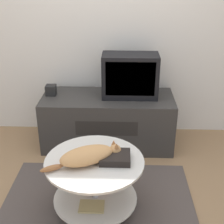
# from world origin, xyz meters

# --- Properties ---
(ground_plane) EXTENTS (12.00, 12.00, 0.00)m
(ground_plane) POSITION_xyz_m (0.00, 0.00, 0.00)
(ground_plane) COLOR #93704C
(wall_back) EXTENTS (8.00, 0.05, 2.60)m
(wall_back) POSITION_xyz_m (0.00, 1.35, 1.30)
(wall_back) COLOR silver
(wall_back) RESTS_ON ground_plane
(rug) EXTENTS (1.55, 1.10, 0.02)m
(rug) POSITION_xyz_m (0.00, 0.00, 0.01)
(rug) COLOR #4C423D
(rug) RESTS_ON ground_plane
(tv_stand) EXTENTS (1.35, 0.56, 0.55)m
(tv_stand) POSITION_xyz_m (0.03, 0.98, 0.27)
(tv_stand) COLOR #33302D
(tv_stand) RESTS_ON ground_plane
(tv) EXTENTS (0.56, 0.28, 0.44)m
(tv) POSITION_xyz_m (0.26, 1.02, 0.77)
(tv) COLOR black
(tv) RESTS_ON tv_stand
(speaker) EXTENTS (0.10, 0.10, 0.10)m
(speaker) POSITION_xyz_m (-0.56, 1.02, 0.60)
(speaker) COLOR black
(speaker) RESTS_ON tv_stand
(coffee_table) EXTENTS (0.73, 0.73, 0.46)m
(coffee_table) POSITION_xyz_m (-0.01, -0.06, 0.31)
(coffee_table) COLOR #B2B2B7
(coffee_table) RESTS_ON rug
(dvd_box) EXTENTS (0.22, 0.18, 0.05)m
(dvd_box) POSITION_xyz_m (0.14, -0.06, 0.51)
(dvd_box) COLOR black
(dvd_box) RESTS_ON coffee_table
(cat) EXTENTS (0.56, 0.35, 0.12)m
(cat) POSITION_xyz_m (-0.05, -0.09, 0.54)
(cat) COLOR tan
(cat) RESTS_ON coffee_table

